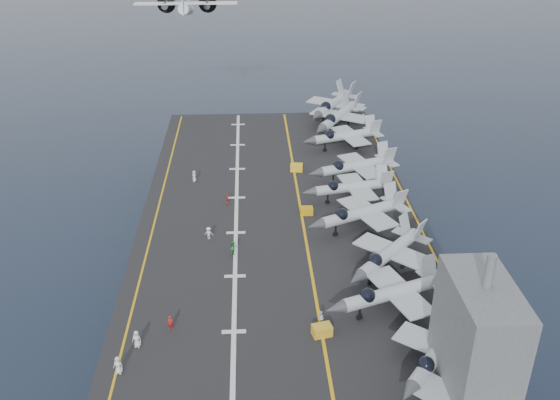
{
  "coord_description": "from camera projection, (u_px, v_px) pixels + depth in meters",
  "views": [
    {
      "loc": [
        -3.9,
        -70.55,
        51.93
      ],
      "look_at": [
        0.0,
        4.0,
        13.0
      ],
      "focal_mm": 40.0,
      "sensor_mm": 36.0,
      "label": 1
    }
  ],
  "objects": [
    {
      "name": "ground",
      "position": [
        282.0,
        296.0,
        86.66
      ],
      "size": [
        500.0,
        500.0,
        0.0
      ],
      "primitive_type": "plane",
      "color": "#142135",
      "rests_on": "ground"
    },
    {
      "name": "hull",
      "position": [
        282.0,
        266.0,
        84.35
      ],
      "size": [
        36.0,
        90.0,
        10.0
      ],
      "primitive_type": "cube",
      "color": "#56595E",
      "rests_on": "ground"
    },
    {
      "name": "flight_deck",
      "position": [
        282.0,
        233.0,
        81.95
      ],
      "size": [
        38.0,
        92.0,
        0.4
      ],
      "primitive_type": "cube",
      "color": "black",
      "rests_on": "hull"
    },
    {
      "name": "foul_line",
      "position": [
        304.0,
        231.0,
        81.98
      ],
      "size": [
        0.35,
        90.0,
        0.02
      ],
      "primitive_type": "cube",
      "color": "gold",
      "rests_on": "flight_deck"
    },
    {
      "name": "landing_centerline",
      "position": [
        236.0,
        233.0,
        81.57
      ],
      "size": [
        0.5,
        90.0,
        0.02
      ],
      "primitive_type": "cube",
      "color": "silver",
      "rests_on": "flight_deck"
    },
    {
      "name": "deck_edge_port",
      "position": [
        151.0,
        235.0,
        81.06
      ],
      "size": [
        0.25,
        90.0,
        0.02
      ],
      "primitive_type": "cube",
      "color": "gold",
      "rests_on": "flight_deck"
    },
    {
      "name": "deck_edge_stbd",
      "position": [
        421.0,
        228.0,
        82.7
      ],
      "size": [
        0.25,
        90.0,
        0.02
      ],
      "primitive_type": "cube",
      "color": "gold",
      "rests_on": "flight_deck"
    },
    {
      "name": "island_superstructure",
      "position": [
        479.0,
        330.0,
        52.52
      ],
      "size": [
        5.0,
        10.0,
        15.0
      ],
      "primitive_type": null,
      "color": "#56595E",
      "rests_on": "flight_deck"
    },
    {
      "name": "fighter_jet_1",
      "position": [
        438.0,
        350.0,
        58.04
      ],
      "size": [
        15.17,
        15.91,
        4.61
      ],
      "primitive_type": null,
      "color": "#9FA6AF",
      "rests_on": "flight_deck"
    },
    {
      "name": "fighter_jet_2",
      "position": [
        393.0,
        292.0,
        65.92
      ],
      "size": [
        16.45,
        13.68,
        4.89
      ],
      "primitive_type": null,
      "color": "gray",
      "rests_on": "flight_deck"
    },
    {
      "name": "fighter_jet_3",
      "position": [
        389.0,
        252.0,
        72.86
      ],
      "size": [
        16.43,
        16.63,
        4.87
      ],
      "primitive_type": null,
      "color": "gray",
      "rests_on": "flight_deck"
    },
    {
      "name": "fighter_jet_4",
      "position": [
        362.0,
        212.0,
        81.42
      ],
      "size": [
        17.16,
        14.78,
        5.02
      ],
      "primitive_type": null,
      "color": "#9CA5AC",
      "rests_on": "flight_deck"
    },
    {
      "name": "fighter_jet_5",
      "position": [
        353.0,
        186.0,
        88.64
      ],
      "size": [
        14.76,
        11.32,
        4.6
      ],
      "primitive_type": null,
      "color": "gray",
      "rests_on": "flight_deck"
    },
    {
      "name": "fighter_jet_6",
      "position": [
        357.0,
        165.0,
        94.73
      ],
      "size": [
        16.59,
        13.73,
        4.94
      ],
      "primitive_type": null,
      "color": "#99A0A8",
      "rests_on": "flight_deck"
    },
    {
      "name": "fighter_jet_7",
      "position": [
        346.0,
        135.0,
        105.77
      ],
      "size": [
        16.24,
        13.23,
        4.87
      ],
      "primitive_type": null,
      "color": "#959DA3",
      "rests_on": "flight_deck"
    },
    {
      "name": "fighter_jet_8",
      "position": [
        338.0,
        115.0,
        113.16
      ],
      "size": [
        17.74,
        19.6,
        5.67
      ],
      "primitive_type": null,
      "color": "gray",
      "rests_on": "flight_deck"
    },
    {
      "name": "tow_cart_a",
      "position": [
        322.0,
        330.0,
        63.18
      ],
      "size": [
        2.2,
        1.69,
        1.17
      ],
      "primitive_type": null,
      "color": "gold",
      "rests_on": "flight_deck"
    },
    {
      "name": "tow_cart_b",
      "position": [
        307.0,
        211.0,
        85.84
      ],
      "size": [
        1.77,
        1.16,
        1.06
      ],
      "primitive_type": null,
      "color": "#CD980D",
      "rests_on": "flight_deck"
    },
    {
      "name": "tow_cart_c",
      "position": [
        297.0,
        167.0,
        98.44
      ],
      "size": [
        2.07,
        1.49,
        1.15
      ],
      "primitive_type": null,
      "color": "yellow",
      "rests_on": "flight_deck"
    },
    {
      "name": "crew_0",
      "position": [
        137.0,
        339.0,
        61.47
      ],
      "size": [
        1.28,
        1.01,
        1.87
      ],
      "primitive_type": "imported",
      "color": "silver",
      "rests_on": "flight_deck"
    },
    {
      "name": "crew_1",
      "position": [
        171.0,
        323.0,
        63.85
      ],
      "size": [
        1.08,
        0.81,
        1.64
      ],
      "primitive_type": "imported",
      "color": "#B21919",
      "rests_on": "flight_deck"
    },
    {
      "name": "crew_2",
      "position": [
        234.0,
        248.0,
        76.36
      ],
      "size": [
        1.33,
        1.39,
        1.93
      ],
      "primitive_type": "imported",
      "color": "#1D862E",
      "rests_on": "flight_deck"
    },
    {
      "name": "crew_3",
      "position": [
        209.0,
        233.0,
        79.85
      ],
      "size": [
        1.09,
        0.8,
        1.68
      ],
      "primitive_type": "imported",
      "color": "silver",
      "rests_on": "flight_deck"
    },
    {
      "name": "crew_4",
      "position": [
        227.0,
        199.0,
        88.41
      ],
      "size": [
        0.87,
        1.12,
        1.65
      ],
      "primitive_type": "imported",
      "color": "red",
      "rests_on": "flight_deck"
    },
    {
      "name": "crew_5",
      "position": [
        194.0,
        176.0,
        94.85
      ],
      "size": [
        1.07,
        1.26,
        1.78
      ],
      "primitive_type": "imported",
      "color": "silver",
      "rests_on": "flight_deck"
    },
    {
      "name": "crew_7",
      "position": [
        321.0,
        318.0,
        64.56
      ],
      "size": [
        1.18,
        1.16,
        1.66
      ],
      "primitive_type": "imported",
      "color": "white",
      "rests_on": "flight_deck"
    },
    {
      "name": "transport_plane",
      "position": [
        186.0,
        9.0,
        121.93
      ],
      "size": [
        19.99,
        13.64,
        4.72
      ],
      "primitive_type": null,
      "color": "#BABCBF"
    },
    {
      "name": "fighter_jet_9",
      "position": [
        334.0,
        103.0,
        119.19
      ],
      "size": [
        17.74,
        19.6,
        5.67
      ],
      "primitive_type": null,
      "color": "gray",
      "rests_on": "flight_deck"
    },
    {
      "name": "crew_8",
      "position": [
        118.0,
        365.0,
        58.19
      ],
      "size": [
        1.28,
        1.01,
        1.87
      ],
      "primitive_type": "imported",
      "color": "silver",
      "rests_on": "flight_deck"
    }
  ]
}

